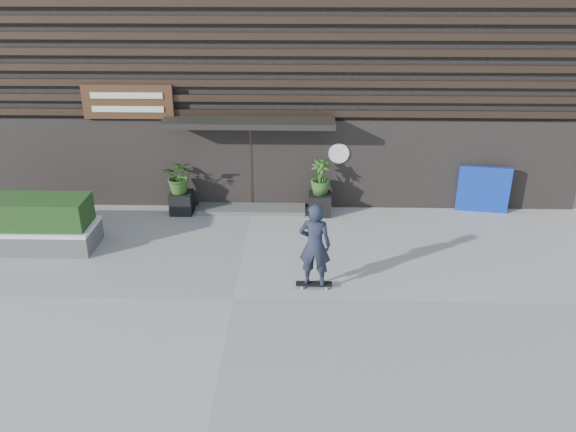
{
  "coord_description": "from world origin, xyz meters",
  "views": [
    {
      "loc": [
        1.39,
        -10.34,
        6.6
      ],
      "look_at": [
        1.09,
        1.81,
        1.1
      ],
      "focal_mm": 36.53,
      "sensor_mm": 36.0,
      "label": 1
    }
  ],
  "objects_px": {
    "blue_tarp": "(483,189)",
    "skateboarder": "(315,245)",
    "raised_bed": "(24,237)",
    "planter_pot_left": "(182,203)",
    "planter_pot_right": "(320,204)"
  },
  "relations": [
    {
      "from": "planter_pot_left",
      "to": "planter_pot_right",
      "type": "distance_m",
      "value": 3.8
    },
    {
      "from": "raised_bed",
      "to": "skateboarder",
      "type": "distance_m",
      "value": 7.29
    },
    {
      "from": "planter_pot_left",
      "to": "skateboarder",
      "type": "xyz_separation_m",
      "value": [
        3.58,
        -3.87,
        0.72
      ]
    },
    {
      "from": "planter_pot_right",
      "to": "skateboarder",
      "type": "relative_size",
      "value": 0.31
    },
    {
      "from": "raised_bed",
      "to": "planter_pot_right",
      "type": "bearing_deg",
      "value": 16.3
    },
    {
      "from": "blue_tarp",
      "to": "skateboarder",
      "type": "bearing_deg",
      "value": -130.12
    },
    {
      "from": "blue_tarp",
      "to": "planter_pot_right",
      "type": "bearing_deg",
      "value": -167.82
    },
    {
      "from": "planter_pot_left",
      "to": "skateboarder",
      "type": "relative_size",
      "value": 0.31
    },
    {
      "from": "planter_pot_left",
      "to": "blue_tarp",
      "type": "xyz_separation_m",
      "value": [
        8.29,
        0.3,
        0.35
      ]
    },
    {
      "from": "blue_tarp",
      "to": "skateboarder",
      "type": "distance_m",
      "value": 6.29
    },
    {
      "from": "raised_bed",
      "to": "planter_pot_left",
      "type": "bearing_deg",
      "value": 31.53
    },
    {
      "from": "planter_pot_right",
      "to": "raised_bed",
      "type": "relative_size",
      "value": 0.17
    },
    {
      "from": "planter_pot_left",
      "to": "skateboarder",
      "type": "bearing_deg",
      "value": -47.18
    },
    {
      "from": "planter_pot_left",
      "to": "raised_bed",
      "type": "relative_size",
      "value": 0.17
    },
    {
      "from": "planter_pot_left",
      "to": "raised_bed",
      "type": "height_order",
      "value": "planter_pot_left"
    }
  ]
}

